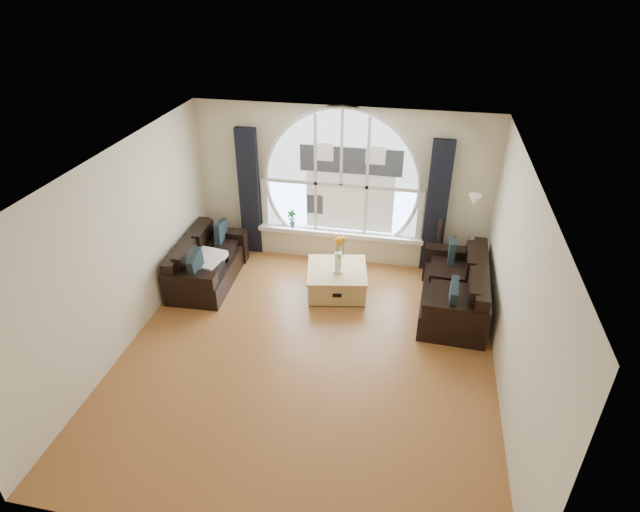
{
  "coord_description": "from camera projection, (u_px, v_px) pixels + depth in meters",
  "views": [
    {
      "loc": [
        1.24,
        -5.31,
        4.77
      ],
      "look_at": [
        0.0,
        0.9,
        1.05
      ],
      "focal_mm": 29.13,
      "sensor_mm": 36.0,
      "label": 1
    }
  ],
  "objects": [
    {
      "name": "sofa_right",
      "position": [
        454.0,
        287.0,
        7.83
      ],
      "size": [
        1.0,
        1.87,
        0.81
      ],
      "primitive_type": "cube",
      "rotation": [
        0.0,
        0.0,
        -0.05
      ],
      "color": "black",
      "rests_on": "ground"
    },
    {
      "name": "curtain_left",
      "position": [
        249.0,
        193.0,
        9.03
      ],
      "size": [
        0.35,
        0.12,
        2.3
      ],
      "primitive_type": "cube",
      "color": "black",
      "rests_on": "ground"
    },
    {
      "name": "attic_slope",
      "position": [
        505.0,
        214.0,
        5.55
      ],
      "size": [
        0.92,
        5.5,
        0.72
      ],
      "primitive_type": "cube",
      "color": "silver",
      "rests_on": "ground"
    },
    {
      "name": "wall_right",
      "position": [
        516.0,
        294.0,
        6.01
      ],
      "size": [
        0.01,
        5.5,
        2.7
      ],
      "primitive_type": "cube",
      "color": "beige",
      "rests_on": "ground"
    },
    {
      "name": "window_frame",
      "position": [
        341.0,
        172.0,
        8.57
      ],
      "size": [
        2.76,
        0.08,
        2.15
      ],
      "primitive_type": "cube",
      "color": "white",
      "rests_on": "wall_back"
    },
    {
      "name": "arched_window",
      "position": [
        342.0,
        172.0,
        8.59
      ],
      "size": [
        2.6,
        0.06,
        2.15
      ],
      "primitive_type": "cube",
      "color": "silver",
      "rests_on": "wall_back"
    },
    {
      "name": "wall_left",
      "position": [
        121.0,
        251.0,
        6.86
      ],
      "size": [
        0.01,
        5.5,
        2.7
      ],
      "primitive_type": "cube",
      "color": "beige",
      "rests_on": "ground"
    },
    {
      "name": "wall_front",
      "position": [
        230.0,
        452.0,
        4.11
      ],
      "size": [
        5.0,
        0.01,
        2.7
      ],
      "primitive_type": "cube",
      "color": "beige",
      "rests_on": "ground"
    },
    {
      "name": "wall_back",
      "position": [
        341.0,
        186.0,
        8.76
      ],
      "size": [
        5.0,
        0.01,
        2.7
      ],
      "primitive_type": "cube",
      "color": "beige",
      "rests_on": "ground"
    },
    {
      "name": "guitar",
      "position": [
        438.0,
        245.0,
        8.69
      ],
      "size": [
        0.37,
        0.26,
        1.06
      ],
      "primitive_type": "cube",
      "rotation": [
        0.0,
        0.0,
        0.04
      ],
      "color": "olive",
      "rests_on": "ground"
    },
    {
      "name": "sofa_left",
      "position": [
        208.0,
        259.0,
        8.53
      ],
      "size": [
        0.91,
        1.71,
        0.74
      ],
      "primitive_type": "cube",
      "rotation": [
        0.0,
        0.0,
        0.04
      ],
      "color": "black",
      "rests_on": "ground"
    },
    {
      "name": "coffee_chest",
      "position": [
        337.0,
        279.0,
        8.33
      ],
      "size": [
        1.08,
        1.08,
        0.46
      ],
      "primitive_type": "cube",
      "rotation": [
        0.0,
        0.0,
        0.18
      ],
      "color": "tan",
      "rests_on": "ground"
    },
    {
      "name": "ceiling",
      "position": [
        304.0,
        168.0,
        5.75
      ],
      "size": [
        5.0,
        5.5,
        0.01
      ],
      "primitive_type": "cube",
      "color": "silver",
      "rests_on": "ground"
    },
    {
      "name": "throw_blanket",
      "position": [
        205.0,
        259.0,
        8.34
      ],
      "size": [
        0.63,
        0.63,
        0.1
      ],
      "primitive_type": "cube",
      "rotation": [
        0.0,
        0.0,
        -0.16
      ],
      "color": "silver",
      "rests_on": "sofa_left"
    },
    {
      "name": "potted_plant",
      "position": [
        292.0,
        219.0,
        9.14
      ],
      "size": [
        0.17,
        0.12,
        0.31
      ],
      "primitive_type": "imported",
      "rotation": [
        0.0,
        0.0,
        -0.07
      ],
      "color": "#1E6023",
      "rests_on": "window_sill"
    },
    {
      "name": "curtain_right",
      "position": [
        437.0,
        208.0,
        8.49
      ],
      "size": [
        0.35,
        0.12,
        2.3
      ],
      "primitive_type": "cube",
      "color": "black",
      "rests_on": "ground"
    },
    {
      "name": "neighbor_house",
      "position": [
        350.0,
        180.0,
        8.62
      ],
      "size": [
        1.7,
        0.02,
        1.5
      ],
      "primitive_type": "cube",
      "color": "silver",
      "rests_on": "wall_back"
    },
    {
      "name": "ground",
      "position": [
        307.0,
        354.0,
        7.12
      ],
      "size": [
        5.0,
        5.5,
        0.01
      ],
      "primitive_type": "cube",
      "color": "brown",
      "rests_on": "ground"
    },
    {
      "name": "floor_lamp",
      "position": [
        468.0,
        241.0,
        8.24
      ],
      "size": [
        0.24,
        0.24,
        1.6
      ],
      "primitive_type": "cube",
      "color": "#B2B2B2",
      "rests_on": "ground"
    },
    {
      "name": "vase_flowers",
      "position": [
        338.0,
        250.0,
        7.97
      ],
      "size": [
        0.24,
        0.24,
        0.7
      ],
      "primitive_type": "cube",
      "color": "white",
      "rests_on": "coffee_chest"
    },
    {
      "name": "window_sill",
      "position": [
        340.0,
        233.0,
        9.1
      ],
      "size": [
        2.9,
        0.22,
        0.08
      ],
      "primitive_type": "cube",
      "color": "white",
      "rests_on": "wall_back"
    }
  ]
}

